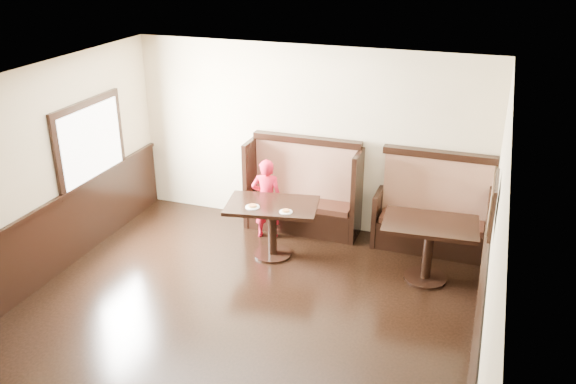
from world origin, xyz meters
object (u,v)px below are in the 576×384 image
at_px(table_main, 272,216).
at_px(child, 267,199).
at_px(booth_main, 304,197).
at_px(booth_neighbor, 432,218).
at_px(table_neighbor, 429,237).

height_order(table_main, child, child).
bearing_deg(child, table_main, 106.94).
relative_size(booth_main, table_main, 1.27).
relative_size(booth_neighbor, table_main, 1.20).
height_order(booth_main, booth_neighbor, same).
xyz_separation_m(booth_main, table_neighbor, (2.01, -0.92, 0.10)).
relative_size(booth_main, table_neighbor, 1.39).
relative_size(table_neighbor, child, 1.01).
bearing_deg(table_neighbor, booth_main, 151.19).
height_order(table_main, table_neighbor, table_neighbor).
relative_size(booth_main, booth_neighbor, 1.06).
bearing_deg(table_main, table_neighbor, -8.75).
xyz_separation_m(booth_neighbor, table_main, (-2.10, -0.98, 0.13)).
distance_m(booth_neighbor, table_main, 2.32).
relative_size(booth_neighbor, child, 1.33).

